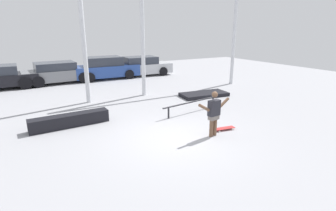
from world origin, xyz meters
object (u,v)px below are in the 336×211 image
Objects in this scene: skateboarder at (214,112)px; manual_pad at (204,94)px; parked_car_blue at (106,68)px; grind_box at (70,120)px; parked_car_grey at (58,73)px; parked_car_silver at (142,66)px; skateboard at (224,128)px; grind_rail at (192,103)px.

manual_pad is at bearing 48.45° from skateboarder.
parked_car_blue reaches higher than manual_pad.
skateboarder reaches higher than grind_box.
parked_car_silver is (5.77, -0.05, 0.02)m from parked_car_grey.
grind_box is at bearing -170.42° from manual_pad.
skateboard is 0.18× the size of parked_car_blue.
manual_pad is (2.22, 4.09, 0.03)m from skateboard.
skateboarder is 0.55× the size of grind_box.
manual_pad is (6.71, 1.13, -0.13)m from grind_box.
grind_box is at bearing 132.90° from skateboarder.
manual_pad is 7.85m from parked_car_blue.
parked_car_grey is (-5.96, 7.31, 0.55)m from manual_pad.
grind_box is 9.23m from parked_car_blue.
grind_box is 0.62× the size of parked_car_grey.
grind_rail is 10.02m from parked_car_grey.
parked_car_grey is 1.00× the size of parked_car_blue.
parked_car_silver reaches higher than grind_box.
parked_car_blue is at bearing 101.59° from skateboard.
skateboard is (0.66, 0.20, -0.74)m from skateboarder.
parked_car_grey is at bearing -179.81° from parked_car_blue.
parked_car_blue is (-2.90, 7.26, 0.62)m from manual_pad.
skateboarder reaches higher than manual_pad.
manual_pad is 0.79× the size of grind_rail.
skateboard is 2.21m from grind_rail.
skateboarder is 5.21m from manual_pad.
grind_rail is 0.70× the size of parked_car_blue.
grind_rail is at bearing -69.75° from parked_car_grey.
parked_car_grey reaches higher than grind_box.
parked_car_silver reaches higher than skateboard.
grind_box is at bearing 170.57° from grind_rail.
parked_car_silver is at bearing 91.54° from manual_pad.
parked_car_silver is at bearing 88.03° from skateboard.
parked_car_blue is 1.03× the size of parked_car_silver.
skateboard is 0.18× the size of parked_car_silver.
grind_box is 1.12× the size of manual_pad.
grind_rail is at bearing 93.51° from skateboard.
grind_box is 10.64m from parked_car_silver.
skateboard is at bearing -118.49° from manual_pad.
skateboarder is at bearing -77.88° from parked_car_grey.
parked_car_blue is (-0.68, 11.35, 0.65)m from skateboard.
parked_car_blue reaches higher than grind_box.
skateboarder is at bearing -100.53° from parked_car_silver.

